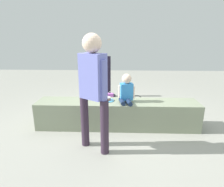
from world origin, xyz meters
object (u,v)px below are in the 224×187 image
at_px(cake_plate, 108,100).
at_px(handbag_black_leather, 136,106).
at_px(water_bottle_near_gift, 77,110).
at_px(gift_bag, 108,99).
at_px(adult_standing, 93,84).
at_px(child_seated, 126,90).

xyz_separation_m(cake_plate, handbag_black_leather, (0.57, 0.65, -0.36)).
bearing_deg(cake_plate, water_bottle_near_gift, 143.75).
relative_size(cake_plate, handbag_black_leather, 0.59).
distance_m(cake_plate, gift_bag, 1.08).
height_order(gift_bag, water_bottle_near_gift, gift_bag).
relative_size(water_bottle_near_gift, handbag_black_leather, 0.54).
bearing_deg(adult_standing, cake_plate, 79.23).
xyz_separation_m(adult_standing, handbag_black_leather, (0.71, 1.40, -0.82)).
bearing_deg(gift_bag, water_bottle_near_gift, -139.44).
height_order(cake_plate, handbag_black_leather, cake_plate).
xyz_separation_m(child_seated, cake_plate, (-0.32, 0.06, -0.19)).
bearing_deg(cake_plate, child_seated, -10.13).
bearing_deg(gift_bag, cake_plate, -86.77).
bearing_deg(child_seated, gift_bag, 109.17).
xyz_separation_m(child_seated, gift_bag, (-0.38, 1.08, -0.53)).
height_order(child_seated, gift_bag, child_seated).
bearing_deg(handbag_black_leather, child_seated, -109.54).
xyz_separation_m(gift_bag, handbag_black_leather, (0.63, -0.38, -0.02)).
distance_m(adult_standing, cake_plate, 0.90).
bearing_deg(adult_standing, child_seated, 56.48).
relative_size(gift_bag, water_bottle_near_gift, 1.69).
height_order(gift_bag, handbag_black_leather, handbag_black_leather).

